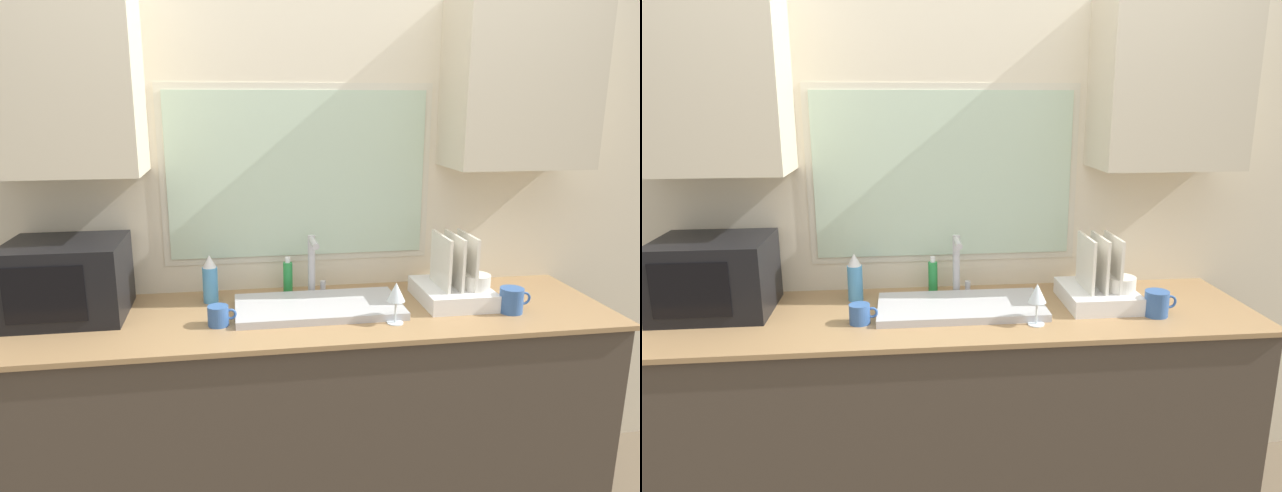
% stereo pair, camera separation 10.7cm
% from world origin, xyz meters
% --- Properties ---
extents(countertop, '(2.45, 0.68, 0.92)m').
position_xyz_m(countertop, '(0.00, 0.32, 0.46)').
color(countertop, '#42382D').
rests_on(countertop, ground_plane).
extents(wall_back, '(6.00, 0.38, 2.60)m').
position_xyz_m(wall_back, '(0.00, 0.64, 1.41)').
color(wall_back, beige).
rests_on(wall_back, ground_plane).
extents(sink_basin, '(0.67, 0.33, 0.03)m').
position_xyz_m(sink_basin, '(0.04, 0.33, 0.94)').
color(sink_basin, '#B2B2B7').
rests_on(sink_basin, countertop).
extents(faucet, '(0.08, 0.15, 0.27)m').
position_xyz_m(faucet, '(0.04, 0.52, 1.08)').
color(faucet, '#B7B7BC').
rests_on(faucet, countertop).
extents(microwave, '(0.44, 0.37, 0.30)m').
position_xyz_m(microwave, '(-0.93, 0.42, 1.07)').
color(microwave, black).
rests_on(microwave, countertop).
extents(dish_rack, '(0.29, 0.34, 0.29)m').
position_xyz_m(dish_rack, '(0.62, 0.35, 0.99)').
color(dish_rack, white).
rests_on(dish_rack, countertop).
extents(spray_bottle, '(0.06, 0.06, 0.21)m').
position_xyz_m(spray_bottle, '(-0.39, 0.50, 1.02)').
color(spray_bottle, '#4C99D8').
rests_on(spray_bottle, countertop).
extents(soap_bottle, '(0.04, 0.04, 0.17)m').
position_xyz_m(soap_bottle, '(-0.06, 0.57, 1.00)').
color(soap_bottle, '#268C3F').
rests_on(soap_bottle, countertop).
extents(mug_near_sink, '(0.11, 0.08, 0.08)m').
position_xyz_m(mug_near_sink, '(-0.36, 0.23, 0.96)').
color(mug_near_sink, '#335999').
rests_on(mug_near_sink, countertop).
extents(wine_glass, '(0.07, 0.07, 0.16)m').
position_xyz_m(wine_glass, '(0.31, 0.15, 1.04)').
color(wine_glass, silver).
rests_on(wine_glass, countertop).
extents(mug_by_rack, '(0.13, 0.09, 0.10)m').
position_xyz_m(mug_by_rack, '(0.80, 0.20, 0.98)').
color(mug_by_rack, '#335999').
rests_on(mug_by_rack, countertop).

